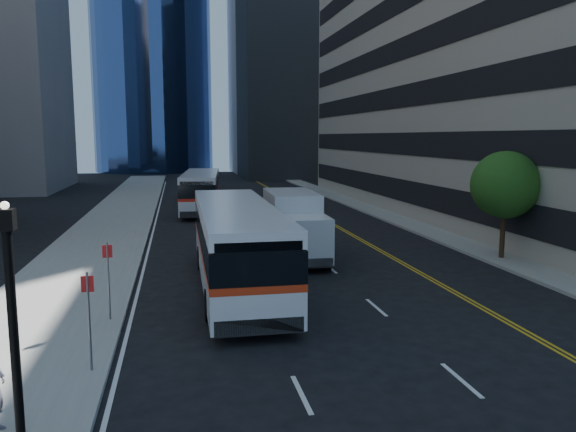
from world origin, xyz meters
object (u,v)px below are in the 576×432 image
object	(u,v)px
street_tree	(505,185)
lamp_post	(13,324)
bus_rear	(201,190)
box_truck	(294,224)
bus_front	(237,243)

from	to	relation	value
street_tree	lamp_post	bearing A→B (deg)	-142.13
bus_rear	box_truck	bearing A→B (deg)	-73.63
lamp_post	bus_front	bearing A→B (deg)	66.43
street_tree	bus_front	size ratio (longest dim) A/B	0.40
lamp_post	bus_rear	distance (m)	35.32
street_tree	bus_rear	bearing A→B (deg)	122.53
bus_front	lamp_post	bearing A→B (deg)	-113.36
bus_front	bus_rear	xyz separation A→B (m)	(-0.39, 23.54, -0.11)
lamp_post	bus_front	xyz separation A→B (m)	(5.00, 11.46, -0.93)
lamp_post	street_tree	bearing A→B (deg)	37.87
street_tree	box_truck	bearing A→B (deg)	166.47
lamp_post	box_truck	bearing A→B (deg)	63.01
bus_front	bus_rear	size ratio (longest dim) A/B	1.05
street_tree	box_truck	world-z (taller)	street_tree
street_tree	bus_rear	distance (m)	24.98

